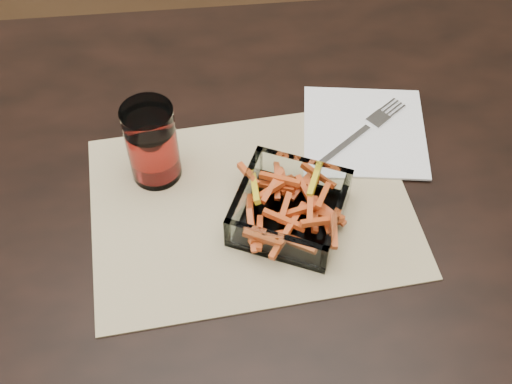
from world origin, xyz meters
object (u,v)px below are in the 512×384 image
glass_bowl (290,210)px  fork (363,130)px  tumbler (152,145)px  dining_table (280,228)px

glass_bowl → fork: bearing=47.9°
glass_bowl → tumbler: tumbler is taller
dining_table → glass_bowl: glass_bowl is taller
fork → tumbler: bearing=-119.6°
glass_bowl → tumbler: size_ratio=1.46×
dining_table → tumbler: bearing=162.1°
tumbler → fork: (0.32, 0.05, -0.05)m
tumbler → fork: 0.33m
dining_table → glass_bowl: bearing=-85.7°
fork → glass_bowl: bearing=-80.0°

